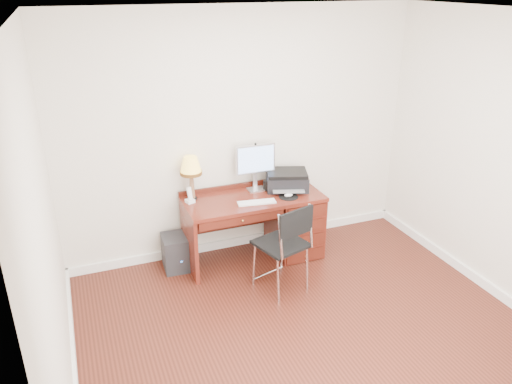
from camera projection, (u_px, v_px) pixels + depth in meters
name	position (u px, v px, depth m)	size (l,w,h in m)	color
ground	(309.00, 332.00, 4.48)	(4.00, 4.00, 0.00)	#38140C
room_shell	(281.00, 290.00, 5.00)	(4.00, 4.00, 4.00)	silver
desk	(280.00, 220.00, 5.62)	(1.50, 0.67, 0.75)	maroon
monitor	(256.00, 162.00, 5.46)	(0.45, 0.15, 0.52)	silver
keyboard	(257.00, 202.00, 5.23)	(0.40, 0.11, 0.02)	white
mouse_pad	(288.00, 196.00, 5.37)	(0.21, 0.21, 0.04)	black
printer	(287.00, 180.00, 5.57)	(0.54, 0.48, 0.20)	black
leg_lamp	(191.00, 168.00, 5.20)	(0.23, 0.23, 0.48)	black
phone	(190.00, 198.00, 5.23)	(0.10, 0.10, 0.17)	white
pen_cup	(267.00, 185.00, 5.54)	(0.09, 0.09, 0.11)	black
chair	(284.00, 240.00, 4.85)	(0.56, 0.56, 0.95)	black
equipment_box	(178.00, 252.00, 5.41)	(0.33, 0.33, 0.38)	black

